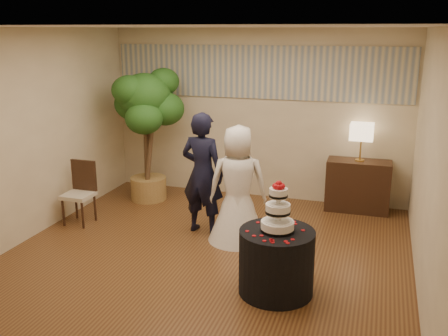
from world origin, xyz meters
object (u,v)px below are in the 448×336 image
(cake_table, at_px, (276,262))
(table_lamp, at_px, (361,142))
(groom, at_px, (203,174))
(bride, at_px, (238,184))
(wedding_cake, at_px, (278,206))
(ficus_tree, at_px, (146,135))
(side_chair, at_px, (78,194))
(console, at_px, (358,186))

(cake_table, xyz_separation_m, table_lamp, (0.69, 2.90, 0.74))
(groom, distance_m, bride, 0.56)
(wedding_cake, bearing_deg, cake_table, 0.00)
(bride, distance_m, wedding_cake, 1.47)
(bride, distance_m, ficus_tree, 2.25)
(wedding_cake, xyz_separation_m, side_chair, (-3.18, 1.09, -0.53))
(console, relative_size, ficus_tree, 0.44)
(bride, height_order, side_chair, bride)
(ficus_tree, xyz_separation_m, side_chair, (-0.49, -1.30, -0.65))
(bride, relative_size, side_chair, 1.73)
(table_lamp, bearing_deg, console, 0.00)
(cake_table, height_order, ficus_tree, ficus_tree)
(wedding_cake, bearing_deg, ficus_tree, 138.36)
(bride, distance_m, side_chair, 2.42)
(console, xyz_separation_m, side_chair, (-3.86, -1.81, 0.05))
(table_lamp, bearing_deg, groom, -142.45)
(wedding_cake, distance_m, ficus_tree, 3.60)
(cake_table, distance_m, wedding_cake, 0.64)
(wedding_cake, height_order, console, wedding_cake)
(groom, relative_size, bride, 1.08)
(groom, xyz_separation_m, ficus_tree, (-1.36, 1.04, 0.26))
(bride, height_order, ficus_tree, ficus_tree)
(groom, relative_size, ficus_tree, 0.77)
(ficus_tree, bearing_deg, bride, -31.53)
(groom, bearing_deg, bride, 174.37)
(table_lamp, relative_size, side_chair, 0.63)
(side_chair, bearing_deg, ficus_tree, 69.87)
(cake_table, xyz_separation_m, console, (0.69, 2.90, 0.05))
(groom, relative_size, console, 1.76)
(groom, bearing_deg, console, -135.10)
(cake_table, bearing_deg, table_lamp, 76.71)
(groom, xyz_separation_m, cake_table, (1.33, -1.35, -0.50))
(table_lamp, xyz_separation_m, ficus_tree, (-3.37, -0.51, 0.01))
(cake_table, relative_size, wedding_cake, 1.46)
(cake_table, xyz_separation_m, ficus_tree, (-2.69, 2.39, 0.75))
(bride, relative_size, cake_table, 1.96)
(bride, relative_size, console, 1.63)
(groom, height_order, table_lamp, groom)
(cake_table, height_order, side_chair, side_chair)
(cake_table, distance_m, table_lamp, 3.07)
(groom, relative_size, cake_table, 2.11)
(console, xyz_separation_m, table_lamp, (0.00, 0.00, 0.69))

